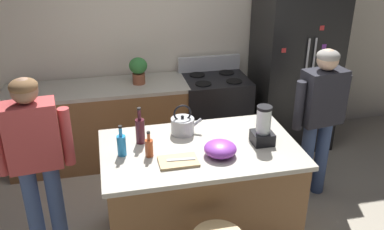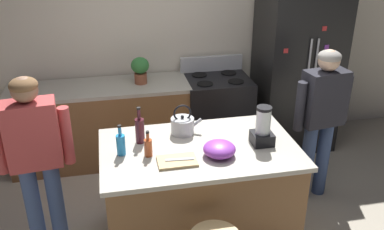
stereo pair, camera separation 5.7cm
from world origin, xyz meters
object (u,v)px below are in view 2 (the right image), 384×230
(stove_range, at_px, (216,114))
(bottle_soda, at_px, (121,144))
(kitchen_island, at_px, (199,194))
(bottle_cooking_sauce, at_px, (148,147))
(potted_plant, at_px, (140,69))
(chef_knife, at_px, (180,159))
(blender_appliance, at_px, (263,129))
(mixing_bowl, at_px, (219,149))
(bottle_wine, at_px, (140,130))
(cutting_board, at_px, (177,161))
(person_by_sink_right, at_px, (322,112))
(tea_kettle, at_px, (183,125))
(refrigerator, at_px, (296,73))
(person_by_island_left, at_px, (35,151))

(stove_range, height_order, bottle_soda, bottle_soda)
(kitchen_island, bearing_deg, bottle_cooking_sauce, -172.94)
(potted_plant, bearing_deg, chef_knife, -85.72)
(blender_appliance, relative_size, mixing_bowl, 1.29)
(bottle_wine, bearing_deg, cutting_board, -56.86)
(bottle_soda, height_order, bottle_wine, bottle_wine)
(person_by_sink_right, xyz_separation_m, tea_kettle, (-1.37, -0.13, 0.07))
(kitchen_island, height_order, blender_appliance, blender_appliance)
(refrigerator, xyz_separation_m, chef_knife, (-1.71, -1.69, 0.01))
(kitchen_island, height_order, chef_knife, chef_knife)
(potted_plant, relative_size, chef_knife, 1.36)
(refrigerator, height_order, bottle_soda, refrigerator)
(bottle_wine, bearing_deg, bottle_cooking_sauce, -79.88)
(person_by_island_left, relative_size, cutting_board, 5.24)
(bottle_soda, height_order, mixing_bowl, bottle_soda)
(refrigerator, bearing_deg, potted_plant, 178.44)
(bottle_soda, bearing_deg, person_by_sink_right, 11.53)
(chef_knife, bearing_deg, person_by_sink_right, 26.70)
(tea_kettle, bearing_deg, bottle_soda, -154.32)
(refrigerator, relative_size, person_by_sink_right, 1.20)
(kitchen_island, xyz_separation_m, person_by_sink_right, (1.28, 0.40, 0.47))
(potted_plant, bearing_deg, bottle_cooking_sauce, -93.30)
(bottle_cooking_sauce, distance_m, tea_kettle, 0.46)
(potted_plant, height_order, bottle_cooking_sauce, potted_plant)
(person_by_island_left, bearing_deg, bottle_soda, -11.63)
(potted_plant, height_order, chef_knife, potted_plant)
(stove_range, bearing_deg, mixing_bowl, -104.20)
(bottle_wine, distance_m, cutting_board, 0.46)
(person_by_island_left, relative_size, potted_plant, 5.24)
(person_by_island_left, height_order, tea_kettle, person_by_island_left)
(person_by_island_left, bearing_deg, person_by_sink_right, 5.61)
(kitchen_island, distance_m, bottle_wine, 0.76)
(kitchen_island, xyz_separation_m, bottle_cooking_sauce, (-0.42, -0.05, 0.54))
(chef_knife, bearing_deg, bottle_soda, 159.33)
(refrigerator, relative_size, potted_plant, 6.21)
(refrigerator, xyz_separation_m, mixing_bowl, (-1.39, -1.66, 0.05))
(bottle_cooking_sauce, distance_m, bottle_soda, 0.22)
(blender_appliance, bearing_deg, bottle_wine, 166.93)
(bottle_soda, xyz_separation_m, chef_knife, (0.43, -0.20, -0.07))
(person_by_island_left, distance_m, person_by_sink_right, 2.58)
(person_by_sink_right, bearing_deg, kitchen_island, -162.66)
(kitchen_island, distance_m, cutting_board, 0.55)
(mixing_bowl, bearing_deg, kitchen_island, 127.44)
(kitchen_island, bearing_deg, stove_range, 70.18)
(refrigerator, bearing_deg, kitchen_island, -135.28)
(chef_knife, bearing_deg, potted_plant, 99.10)
(person_by_island_left, bearing_deg, kitchen_island, -6.52)
(refrigerator, bearing_deg, cutting_board, -135.65)
(stove_range, distance_m, person_by_sink_right, 1.42)
(kitchen_island, xyz_separation_m, chef_knife, (-0.20, -0.19, 0.48))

